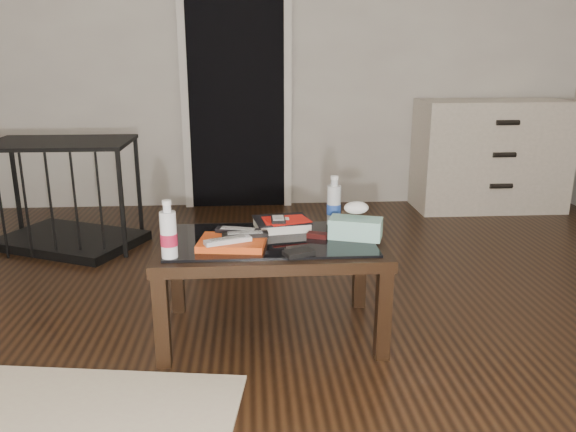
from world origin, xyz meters
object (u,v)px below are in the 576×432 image
at_px(coffee_table, 271,252).
at_px(tissue_box, 356,228).
at_px(dresser, 490,155).
at_px(water_bottle_left, 168,229).
at_px(textbook, 282,224).
at_px(water_bottle_right, 334,200).
at_px(pet_crate, 67,212).

xyz_separation_m(coffee_table, tissue_box, (0.38, -0.01, 0.11)).
distance_m(dresser, water_bottle_left, 3.27).
bearing_deg(water_bottle_left, dresser, 44.87).
bearing_deg(textbook, water_bottle_right, 3.37).
distance_m(water_bottle_left, water_bottle_right, 0.84).
distance_m(dresser, textbook, 2.68).
xyz_separation_m(coffee_table, textbook, (0.06, 0.15, 0.09)).
xyz_separation_m(dresser, tissue_box, (-1.52, -2.11, 0.06)).
height_order(dresser, textbook, dresser).
height_order(pet_crate, water_bottle_left, pet_crate).
bearing_deg(water_bottle_left, coffee_table, 26.59).
relative_size(water_bottle_right, tissue_box, 1.03).
bearing_deg(water_bottle_right, dresser, 50.02).
bearing_deg(textbook, pet_crate, 129.58).
distance_m(dresser, pet_crate, 3.31).
relative_size(coffee_table, water_bottle_right, 4.20).
distance_m(coffee_table, dresser, 2.83).
distance_m(water_bottle_right, tissue_box, 0.24).
bearing_deg(textbook, tissue_box, -35.84).
xyz_separation_m(dresser, water_bottle_left, (-2.32, -2.31, 0.13)).
relative_size(coffee_table, tissue_box, 4.35).
xyz_separation_m(pet_crate, water_bottle_left, (0.91, -1.57, 0.35)).
distance_m(pet_crate, textbook, 1.85).
distance_m(coffee_table, textbook, 0.18).
height_order(dresser, water_bottle_left, dresser).
relative_size(coffee_table, dresser, 0.83).
height_order(dresser, pet_crate, dresser).
distance_m(coffee_table, water_bottle_left, 0.50).
bearing_deg(textbook, dresser, 37.48).
bearing_deg(water_bottle_right, textbook, -167.49).
relative_size(dresser, water_bottle_right, 5.04).
bearing_deg(coffee_table, textbook, 69.16).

